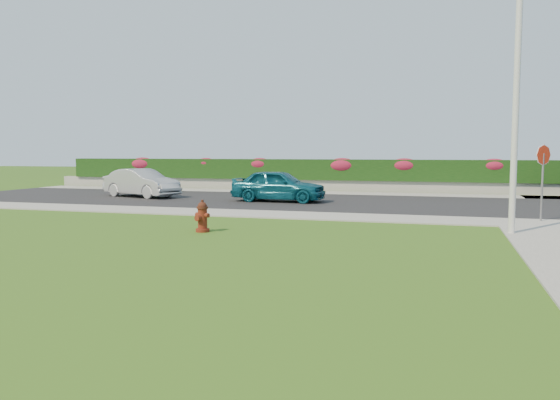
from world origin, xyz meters
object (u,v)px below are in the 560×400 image
(fire_hydrant, at_px, (202,217))
(utility_pole, at_px, (515,118))
(stop_sign, at_px, (543,165))
(sedan_teal, at_px, (279,185))
(sedan_silver, at_px, (141,183))

(fire_hydrant, relative_size, utility_pole, 0.14)
(fire_hydrant, distance_m, stop_sign, 10.10)
(fire_hydrant, bearing_deg, stop_sign, 46.12)
(sedan_teal, xyz_separation_m, stop_sign, (9.36, -3.92, 0.99))
(fire_hydrant, relative_size, sedan_teal, 0.22)
(stop_sign, bearing_deg, sedan_silver, 143.18)
(fire_hydrant, xyz_separation_m, utility_pole, (7.69, 1.82, 2.52))
(sedan_silver, bearing_deg, utility_pole, -97.48)
(sedan_silver, height_order, stop_sign, stop_sign)
(sedan_teal, bearing_deg, sedan_silver, 88.31)
(utility_pole, height_order, stop_sign, utility_pole)
(fire_hydrant, bearing_deg, sedan_silver, 146.39)
(sedan_silver, xyz_separation_m, utility_pole, (14.93, -7.28, 2.24))
(stop_sign, bearing_deg, sedan_teal, 135.65)
(sedan_teal, bearing_deg, utility_pole, -127.65)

